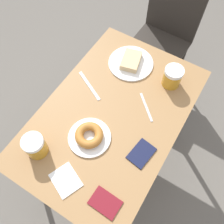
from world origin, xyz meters
TOP-DOWN VIEW (x-y plane):
  - ground_plane at (0.00, 0.00)m, footprint 8.00×8.00m
  - table at (0.00, 0.00)m, footprint 0.66×1.02m
  - chair at (-0.09, 0.91)m, footprint 0.41×0.41m
  - plate_with_cake at (-0.08, 0.33)m, footprint 0.25×0.25m
  - plate_with_donut at (-0.02, -0.17)m, footprint 0.20×0.20m
  - beer_mug_left at (0.17, 0.32)m, footprint 0.10×0.10m
  - beer_mug_center at (-0.19, -0.34)m, footprint 0.10×0.10m
  - napkin_folded at (0.00, -0.39)m, footprint 0.16×0.15m
  - fork at (0.13, 0.12)m, footprint 0.13×0.13m
  - knife at (-0.19, 0.08)m, footprint 0.20×0.11m
  - passport_near_edge at (0.22, -0.11)m, footprint 0.11×0.14m
  - passport_far_edge at (0.20, -0.38)m, footprint 0.13×0.09m

SIDE VIEW (x-z plane):
  - ground_plane at x=0.00m, z-range 0.00..0.00m
  - chair at x=-0.09m, z-range 0.09..1.01m
  - table at x=0.00m, z-range 0.31..1.09m
  - knife at x=-0.19m, z-range 0.78..0.78m
  - fork at x=0.13m, z-range 0.78..0.78m
  - napkin_folded at x=0.00m, z-range 0.78..0.78m
  - passport_near_edge at x=0.22m, z-range 0.78..0.78m
  - passport_far_edge at x=0.20m, z-range 0.78..0.78m
  - plate_with_cake at x=-0.08m, z-range 0.77..0.81m
  - plate_with_donut at x=-0.02m, z-range 0.77..0.82m
  - beer_mug_left at x=0.17m, z-range 0.78..0.89m
  - beer_mug_center at x=-0.19m, z-range 0.78..0.89m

